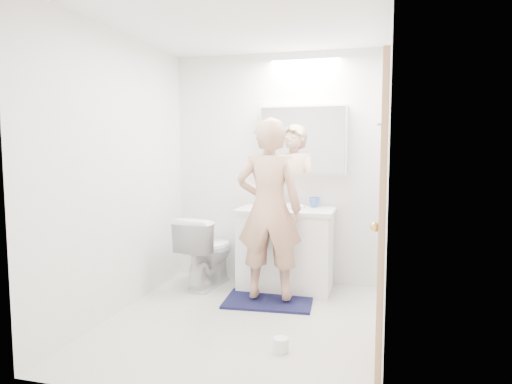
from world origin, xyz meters
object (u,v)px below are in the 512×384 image
(person, at_px, (269,209))
(toilet, at_px, (207,251))
(medicine_cabinet, at_px, (303,140))
(soap_bottle_a, at_px, (262,195))
(soap_bottle_b, at_px, (276,197))
(vanity_cabinet, at_px, (286,251))
(toilet_paper_roll, at_px, (281,345))
(toothbrush_cup, at_px, (314,202))

(person, bearing_deg, toilet, -28.18)
(medicine_cabinet, xyz_separation_m, soap_bottle_a, (-0.42, -0.06, -0.57))
(medicine_cabinet, bearing_deg, soap_bottle_a, -171.93)
(medicine_cabinet, distance_m, soap_bottle_b, 0.65)
(vanity_cabinet, height_order, toilet, vanity_cabinet)
(toilet, xyz_separation_m, soap_bottle_b, (0.65, 0.30, 0.55))
(soap_bottle_a, height_order, toilet_paper_roll, soap_bottle_a)
(soap_bottle_a, distance_m, soap_bottle_b, 0.15)
(toilet, relative_size, soap_bottle_b, 3.87)
(person, height_order, soap_bottle_b, person)
(toilet, distance_m, soap_bottle_b, 0.90)
(medicine_cabinet, relative_size, soap_bottle_a, 3.94)
(soap_bottle_b, bearing_deg, soap_bottle_a, -168.37)
(vanity_cabinet, distance_m, soap_bottle_a, 0.63)
(medicine_cabinet, distance_m, person, 0.93)
(person, bearing_deg, soap_bottle_a, -73.69)
(toilet, bearing_deg, person, 164.04)
(toothbrush_cup, xyz_separation_m, toilet_paper_roll, (-0.01, -1.58, -0.82))
(medicine_cabinet, height_order, toilet_paper_roll, medicine_cabinet)
(medicine_cabinet, xyz_separation_m, toilet_paper_roll, (0.12, -1.63, -1.45))
(medicine_cabinet, relative_size, toothbrush_cup, 7.98)
(vanity_cabinet, relative_size, toilet_paper_roll, 8.18)
(medicine_cabinet, bearing_deg, toilet_paper_roll, -85.76)
(toilet, bearing_deg, toilet_paper_roll, 136.75)
(soap_bottle_b, xyz_separation_m, toilet_paper_roll, (0.40, -1.60, -0.86))
(soap_bottle_b, xyz_separation_m, toothbrush_cup, (0.41, -0.02, -0.04))
(vanity_cabinet, distance_m, soap_bottle_b, 0.57)
(soap_bottle_a, xyz_separation_m, toothbrush_cup, (0.55, 0.01, -0.06))
(toilet, xyz_separation_m, toilet_paper_roll, (1.05, -1.31, -0.32))
(soap_bottle_a, bearing_deg, toilet, -152.51)
(soap_bottle_b, bearing_deg, vanity_cabinet, -50.51)
(soap_bottle_b, distance_m, toothbrush_cup, 0.41)
(medicine_cabinet, distance_m, toilet_paper_roll, 2.19)
(soap_bottle_b, bearing_deg, person, -82.99)
(toilet, distance_m, soap_bottle_a, 0.81)
(soap_bottle_a, xyz_separation_m, soap_bottle_b, (0.15, 0.03, -0.02))
(vanity_cabinet, distance_m, person, 0.65)
(soap_bottle_a, bearing_deg, person, -69.34)
(medicine_cabinet, distance_m, soap_bottle_a, 0.71)
(vanity_cabinet, xyz_separation_m, person, (-0.07, -0.44, 0.48))
(vanity_cabinet, height_order, soap_bottle_a, soap_bottle_a)
(toilet, height_order, person, person)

